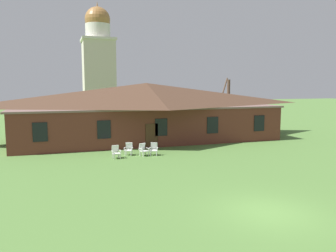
# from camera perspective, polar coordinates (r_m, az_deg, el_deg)

# --- Properties ---
(ground_plane) EXTENTS (200.00, 200.00, 0.00)m
(ground_plane) POSITION_cam_1_polar(r_m,az_deg,el_deg) (14.98, 16.96, -14.10)
(ground_plane) COLOR #517A38
(brick_building) EXTENTS (25.32, 10.40, 5.57)m
(brick_building) POSITION_cam_1_polar(r_m,az_deg,el_deg) (33.13, -3.71, 2.68)
(brick_building) COLOR brown
(brick_building) RESTS_ON ground
(dome_tower) EXTENTS (5.18, 5.18, 18.30)m
(dome_tower) POSITION_cam_1_polar(r_m,az_deg,el_deg) (53.95, -11.86, 10.03)
(dome_tower) COLOR beige
(dome_tower) RESTS_ON ground
(lawn_chair_by_porch) EXTENTS (0.69, 0.72, 0.96)m
(lawn_chair_by_porch) POSITION_cam_1_polar(r_m,az_deg,el_deg) (24.64, -8.97, -4.38)
(lawn_chair_by_porch) COLOR silver
(lawn_chair_by_porch) RESTS_ON ground
(lawn_chair_near_door) EXTENTS (0.78, 0.83, 0.96)m
(lawn_chair_near_door) POSITION_cam_1_polar(r_m,az_deg,el_deg) (25.68, -6.78, -3.88)
(lawn_chair_near_door) COLOR white
(lawn_chair_near_door) RESTS_ON ground
(lawn_chair_left_end) EXTENTS (0.75, 0.81, 0.96)m
(lawn_chair_left_end) POSITION_cam_1_polar(r_m,az_deg,el_deg) (25.29, -4.28, -4.02)
(lawn_chair_left_end) COLOR white
(lawn_chair_left_end) RESTS_ON ground
(lawn_chair_middle) EXTENTS (0.78, 0.83, 0.96)m
(lawn_chair_middle) POSITION_cam_1_polar(r_m,az_deg,el_deg) (25.50, -2.45, -3.91)
(lawn_chair_middle) COLOR white
(lawn_chair_middle) RESTS_ON ground
(bare_tree_beside_building) EXTENTS (1.93, 1.82, 6.25)m
(bare_tree_beside_building) POSITION_cam_1_polar(r_m,az_deg,el_deg) (40.36, 10.35, 3.81)
(bare_tree_beside_building) COLOR brown
(bare_tree_beside_building) RESTS_ON ground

